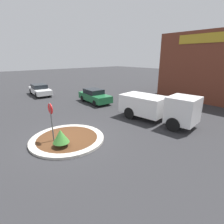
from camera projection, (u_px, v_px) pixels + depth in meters
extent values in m
plane|color=#2D2D30|center=(68.00, 140.00, 10.51)|extent=(120.00, 120.00, 0.00)
cylinder|color=#BCB7AD|center=(67.00, 139.00, 10.49)|extent=(4.36, 4.36, 0.14)
cylinder|color=#4C2D19|center=(67.00, 139.00, 10.49)|extent=(3.58, 3.58, 0.14)
cylinder|color=#4C4C51|center=(52.00, 124.00, 9.80)|extent=(0.07, 0.07, 2.39)
cylinder|color=#B71414|center=(50.00, 109.00, 9.54)|extent=(0.60, 0.03, 0.60)
cylinder|color=brown|center=(61.00, 144.00, 9.44)|extent=(0.08, 0.08, 0.24)
cone|color=#3D7F33|center=(61.00, 136.00, 9.29)|extent=(0.88, 0.88, 0.72)
cube|color=white|center=(183.00, 110.00, 11.88)|extent=(2.06, 2.16, 1.80)
cube|color=white|center=(143.00, 104.00, 13.98)|extent=(3.70, 2.43, 1.43)
cube|color=black|center=(193.00, 107.00, 11.36)|extent=(0.22, 1.76, 0.63)
cylinder|color=black|center=(184.00, 118.00, 12.92)|extent=(0.97, 0.33, 0.95)
cylinder|color=black|center=(173.00, 125.00, 11.58)|extent=(0.97, 0.33, 0.95)
cylinder|color=black|center=(143.00, 108.00, 15.26)|extent=(0.97, 0.33, 0.95)
cylinder|color=black|center=(130.00, 113.00, 13.93)|extent=(0.97, 0.33, 0.95)
cube|color=silver|center=(40.00, 91.00, 22.52)|extent=(4.87, 2.23, 0.59)
cube|color=black|center=(39.00, 86.00, 22.54)|extent=(2.40, 1.79, 0.51)
cylinder|color=black|center=(50.00, 94.00, 21.93)|extent=(0.71, 0.26, 0.70)
cylinder|color=black|center=(36.00, 95.00, 21.00)|extent=(0.71, 0.26, 0.70)
cylinder|color=black|center=(44.00, 90.00, 24.19)|extent=(0.71, 0.26, 0.70)
cylinder|color=black|center=(31.00, 91.00, 23.26)|extent=(0.71, 0.26, 0.70)
cube|color=#1E6638|center=(95.00, 97.00, 18.85)|extent=(4.44, 2.11, 0.70)
cube|color=black|center=(94.00, 91.00, 18.84)|extent=(2.19, 1.70, 0.49)
cylinder|color=black|center=(108.00, 101.00, 18.37)|extent=(0.66, 0.25, 0.64)
cylinder|color=black|center=(95.00, 103.00, 17.47)|extent=(0.66, 0.25, 0.64)
cylinder|color=black|center=(95.00, 97.00, 20.42)|extent=(0.66, 0.25, 0.64)
cylinder|color=black|center=(83.00, 98.00, 19.52)|extent=(0.66, 0.25, 0.64)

